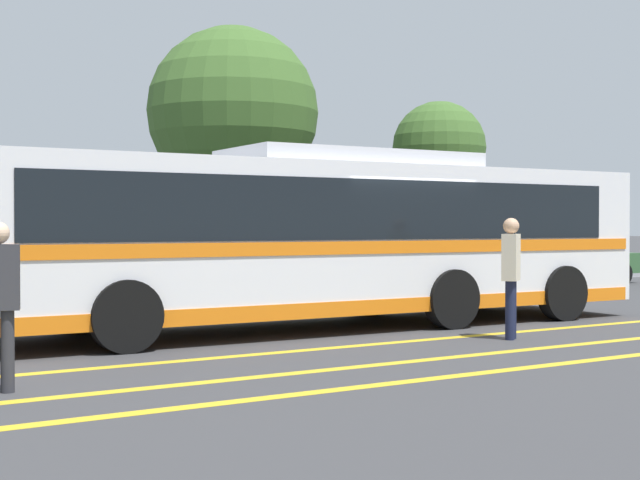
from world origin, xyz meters
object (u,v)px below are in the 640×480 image
parked_car_4 (569,260)px  tree_1 (233,113)px  pedestrian_1 (511,269)px  parked_car_1 (3,278)px  parked_car_2 (249,270)px  transit_bus (321,235)px  parked_car_3 (429,261)px  tree_0 (439,149)px

parked_car_4 → tree_1: bearing=-123.4°
pedestrian_1 → tree_1: size_ratio=0.24×
parked_car_1 → parked_car_2: 5.54m
transit_bus → tree_1: 11.82m
parked_car_3 → pedestrian_1: bearing=-31.2°
parked_car_1 → parked_car_3: size_ratio=1.12×
transit_bus → parked_car_2: transit_bus is taller
parked_car_2 → tree_1: size_ratio=0.63×
transit_bus → tree_1: bearing=-17.2°
parked_car_4 → parked_car_2: bearing=-93.3°
parked_car_1 → parked_car_4: 16.08m
transit_bus → tree_1: tree_1 is taller
transit_bus → parked_car_4: transit_bus is taller
parked_car_1 → tree_0: size_ratio=0.89×
parked_car_3 → pedestrian_1: 10.28m
parked_car_2 → parked_car_1: bearing=93.5°
parked_car_3 → parked_car_4: parked_car_3 is taller
transit_bus → parked_car_4: size_ratio=2.79×
pedestrian_1 → tree_0: size_ratio=0.33×
tree_0 → tree_1: tree_1 is taller
tree_0 → parked_car_3: bearing=-132.7°
pedestrian_1 → tree_0: (8.37, 11.89, 3.08)m
parked_car_4 → parked_car_3: bearing=-95.5°
parked_car_4 → tree_0: (-2.13, 3.41, 3.42)m
parked_car_2 → tree_0: bearing=-64.7°
parked_car_2 → tree_0: size_ratio=0.84×
transit_bus → parked_car_3: 9.26m
tree_1 → tree_0: bearing=-14.2°
parked_car_1 → parked_car_3: 11.02m
tree_0 → tree_1: (-6.39, 1.62, 0.88)m
parked_car_2 → pedestrian_1: bearing=-176.0°
parked_car_2 → pedestrian_1: pedestrian_1 is taller
transit_bus → parked_car_1: size_ratio=2.51×
parked_car_2 → tree_1: 6.88m
pedestrian_1 → parked_car_4: bearing=2.5°
parked_car_3 → parked_car_1: bearing=-88.5°
parked_car_1 → parked_car_3: bearing=-94.0°
tree_1 → parked_car_1: bearing=-146.9°
parked_car_4 → tree_0: size_ratio=0.80×
parked_car_1 → tree_1: size_ratio=0.67×
parked_car_3 → tree_1: size_ratio=0.59×
parked_car_3 → tree_0: size_ratio=0.79×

